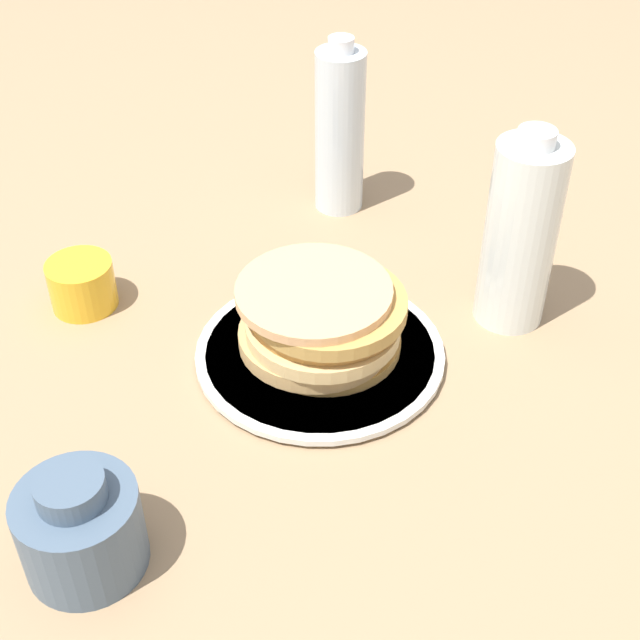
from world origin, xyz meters
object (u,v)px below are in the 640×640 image
Objects in this scene: juice_glass at (82,284)px; water_bottle_near at (520,234)px; cream_jug at (80,527)px; water_bottle_mid at (340,131)px; pancake_stack at (321,320)px; plate at (320,353)px.

juice_glass is 0.33× the size of water_bottle_near.
cream_jug is 0.63m from water_bottle_mid.
water_bottle_near is (-0.50, -0.21, 0.07)m from cream_jug.
water_bottle_mid is (0.11, -0.28, -0.00)m from water_bottle_near.
cream_jug is 0.54m from water_bottle_near.
pancake_stack is 0.24m from water_bottle_near.
cream_jug is at bearing 52.00° from water_bottle_mid.
water_bottle_near reaches higher than juice_glass.
water_bottle_near is (-0.23, -0.01, 0.06)m from pancake_stack.
juice_glass is at bearing -35.92° from plate.
water_bottle_near is at bearing -177.18° from plate.
juice_glass is 0.33× the size of water_bottle_mid.
water_bottle_mid is at bearing -160.47° from juice_glass.
plate is 2.58× the size of cream_jug.
plate is 1.53× the size of pancake_stack.
water_bottle_mid reaches higher than cream_jug.
pancake_stack is 0.32m from water_bottle_mid.
pancake_stack is 0.29m from juice_glass.
water_bottle_mid reaches higher than plate.
water_bottle_mid is at bearing -68.11° from water_bottle_near.
cream_jug is (0.03, 0.37, 0.02)m from juice_glass.
juice_glass is 0.50m from water_bottle_near.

